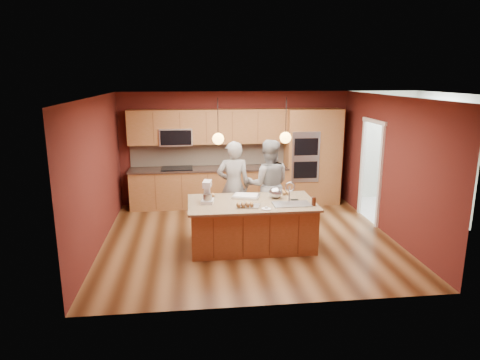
{
  "coord_description": "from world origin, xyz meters",
  "views": [
    {
      "loc": [
        -1.06,
        -7.7,
        3.07
      ],
      "look_at": [
        -0.18,
        -0.1,
        1.19
      ],
      "focal_mm": 32.0,
      "sensor_mm": 36.0,
      "label": 1
    }
  ],
  "objects": [
    {
      "name": "doorway_trim",
      "position": [
        2.73,
        0.8,
        1.05
      ],
      "size": [
        0.08,
        1.11,
        2.2
      ],
      "primitive_type": null,
      "color": "white",
      "rests_on": "wall_right"
    },
    {
      "name": "plate",
      "position": [
        0.19,
        -0.84,
        0.85
      ],
      "size": [
        0.16,
        0.16,
        0.01
      ],
      "primitive_type": "cylinder",
      "color": "white",
      "rests_on": "island"
    },
    {
      "name": "phone",
      "position": [
        0.8,
        -0.34,
        0.85
      ],
      "size": [
        0.14,
        0.09,
        0.01
      ],
      "primitive_type": "cube",
      "rotation": [
        0.0,
        0.0,
        -0.11
      ],
      "color": "black",
      "rests_on": "island"
    },
    {
      "name": "wall_back",
      "position": [
        0.0,
        2.5,
        1.35
      ],
      "size": [
        5.5,
        0.0,
        5.5
      ],
      "primitive_type": "plane",
      "rotation": [
        1.57,
        0.0,
        0.0
      ],
      "color": "#521B16",
      "rests_on": "ground"
    },
    {
      "name": "stand_mixer",
      "position": [
        -0.79,
        -0.33,
        1.01
      ],
      "size": [
        0.25,
        0.32,
        0.4
      ],
      "rotation": [
        0.0,
        0.0,
        -0.18
      ],
      "color": "silver",
      "rests_on": "island"
    },
    {
      "name": "laundry_room",
      "position": [
        4.35,
        1.2,
        1.95
      ],
      "size": [
        2.6,
        2.7,
        2.7
      ],
      "color": "silver",
      "rests_on": "ground"
    },
    {
      "name": "wall_right",
      "position": [
        2.75,
        0.0,
        1.35
      ],
      "size": [
        0.0,
        5.0,
        5.0
      ],
      "primitive_type": "plane",
      "rotation": [
        1.57,
        0.0,
        -1.57
      ],
      "color": "#521B16",
      "rests_on": "ground"
    },
    {
      "name": "person_right",
      "position": [
        0.47,
        0.52,
        0.92
      ],
      "size": [
        0.97,
        0.8,
        1.84
      ],
      "primitive_type": "imported",
      "rotation": [
        0.0,
        0.0,
        3.02
      ],
      "color": "gray",
      "rests_on": "floor"
    },
    {
      "name": "cupcakes_left",
      "position": [
        -0.75,
        0.02,
        0.88
      ],
      "size": [
        0.22,
        0.15,
        0.07
      ],
      "primitive_type": null,
      "color": "#BD8949",
      "rests_on": "island"
    },
    {
      "name": "pendant_right",
      "position": [
        0.6,
        -0.37,
        2.0
      ],
      "size": [
        0.2,
        0.2,
        0.8
      ],
      "color": "black",
      "rests_on": "ceiling"
    },
    {
      "name": "island",
      "position": [
        0.02,
        -0.38,
        0.43
      ],
      "size": [
        2.29,
        1.29,
        1.22
      ],
      "color": "#905C27",
      "rests_on": "floor"
    },
    {
      "name": "cupcakes_rack",
      "position": [
        -0.16,
        -0.7,
        0.9
      ],
      "size": [
        0.31,
        0.16,
        0.07
      ],
      "primitive_type": null,
      "color": "#BD8949",
      "rests_on": "island"
    },
    {
      "name": "cabinet_run",
      "position": [
        -0.68,
        2.25,
        0.98
      ],
      "size": [
        3.74,
        0.64,
        2.3
      ],
      "color": "#905C27",
      "rests_on": "floor"
    },
    {
      "name": "cupcakes_right",
      "position": [
        0.68,
        0.07,
        0.88
      ],
      "size": [
        0.22,
        0.22,
        0.07
      ],
      "primitive_type": null,
      "color": "#BD8949",
      "rests_on": "island"
    },
    {
      "name": "cooling_rack",
      "position": [
        -0.08,
        -0.62,
        0.85
      ],
      "size": [
        0.43,
        0.36,
        0.02
      ],
      "primitive_type": "cube",
      "rotation": [
        0.0,
        0.0,
        -0.31
      ],
      "color": "#B0B4B7",
      "rests_on": "island"
    },
    {
      "name": "person_left",
      "position": [
        -0.24,
        0.52,
        0.91
      ],
      "size": [
        0.67,
        0.45,
        1.82
      ],
      "primitive_type": "imported",
      "rotation": [
        0.0,
        0.0,
        3.12
      ],
      "color": "black",
      "rests_on": "floor"
    },
    {
      "name": "washer",
      "position": [
        4.19,
        0.87,
        0.5
      ],
      "size": [
        0.78,
        0.79,
        1.0
      ],
      "primitive_type": "cube",
      "rotation": [
        0.0,
        0.0,
        0.28
      ],
      "color": "silver",
      "rests_on": "floor"
    },
    {
      "name": "oven_column",
      "position": [
        1.85,
        2.19,
        1.15
      ],
      "size": [
        1.3,
        0.62,
        2.3
      ],
      "color": "#905C27",
      "rests_on": "floor"
    },
    {
      "name": "tumbler",
      "position": [
        1.05,
        -0.72,
        0.92
      ],
      "size": [
        0.08,
        0.08,
        0.15
      ],
      "primitive_type": "cylinder",
      "color": "#3E1B0D",
      "rests_on": "island"
    },
    {
      "name": "floor",
      "position": [
        0.0,
        0.0,
        0.0
      ],
      "size": [
        5.5,
        5.5,
        0.0
      ],
      "primitive_type": "plane",
      "color": "#40220F",
      "rests_on": "ground"
    },
    {
      "name": "mixing_bowl",
      "position": [
        0.48,
        -0.17,
        0.95
      ],
      "size": [
        0.26,
        0.26,
        0.22
      ],
      "primitive_type": "ellipsoid",
      "color": "#A9ACB0",
      "rests_on": "island"
    },
    {
      "name": "pendant_left",
      "position": [
        -0.59,
        -0.37,
        2.0
      ],
      "size": [
        0.2,
        0.2,
        0.8
      ],
      "color": "black",
      "rests_on": "ceiling"
    },
    {
      "name": "ceiling",
      "position": [
        0.0,
        0.0,
        2.7
      ],
      "size": [
        5.5,
        5.5,
        0.0
      ],
      "primitive_type": "plane",
      "rotation": [
        3.14,
        0.0,
        0.0
      ],
      "color": "silver",
      "rests_on": "ground"
    },
    {
      "name": "sheet_cake",
      "position": [
        -0.06,
        -0.05,
        0.87
      ],
      "size": [
        0.58,
        0.49,
        0.05
      ],
      "rotation": [
        0.0,
        0.0,
        -0.31
      ],
      "color": "white",
      "rests_on": "island"
    },
    {
      "name": "dryer",
      "position": [
        4.22,
        1.49,
        0.55
      ],
      "size": [
        0.73,
        0.75,
        1.09
      ],
      "primitive_type": "cube",
      "rotation": [
        0.0,
        0.0,
        -0.08
      ],
      "color": "silver",
      "rests_on": "floor"
    },
    {
      "name": "wall_front",
      "position": [
        0.0,
        -2.5,
        1.35
      ],
      "size": [
        5.5,
        0.0,
        5.5
      ],
      "primitive_type": "plane",
      "rotation": [
        -1.57,
        0.0,
        0.0
      ],
      "color": "#521B16",
      "rests_on": "ground"
    },
    {
      "name": "wall_left",
      "position": [
        -2.75,
        0.0,
        1.35
      ],
      "size": [
        0.0,
        5.0,
        5.0
      ],
      "primitive_type": "plane",
      "rotation": [
        1.57,
        0.0,
        1.57
      ],
      "color": "#521B16",
      "rests_on": "ground"
    }
  ]
}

